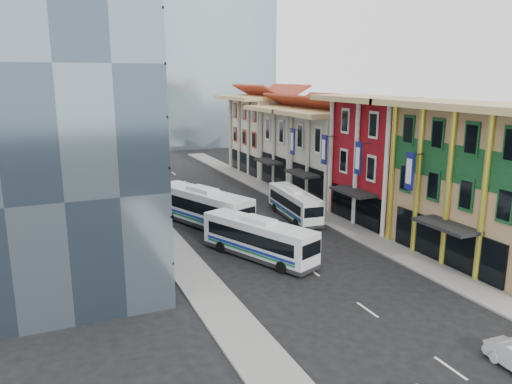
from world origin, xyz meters
name	(u,v)px	position (x,y,z in m)	size (l,w,h in m)	color
ground	(377,317)	(0.00, 0.00, 0.00)	(200.00, 200.00, 0.00)	black
sidewalk_right	(316,213)	(8.50, 22.00, 0.07)	(3.00, 90.00, 0.15)	slate
sidewalk_left	(159,232)	(-8.50, 22.00, 0.07)	(3.00, 90.00, 0.15)	slate
shophouse_tan	(490,185)	(14.00, 5.00, 6.00)	(8.00, 14.00, 12.00)	tan
shophouse_red	(391,162)	(14.00, 17.00, 6.00)	(8.00, 10.00, 12.00)	maroon
shophouse_cream_near	(339,158)	(14.00, 26.50, 5.00)	(8.00, 9.00, 10.00)	beige
shophouse_cream_mid	(302,148)	(14.00, 35.50, 5.00)	(8.00, 9.00, 10.00)	beige
shophouse_cream_far	(269,136)	(14.00, 46.00, 5.50)	(8.00, 12.00, 11.00)	beige
office_tower	(47,67)	(-17.00, 19.00, 15.00)	(12.00, 26.00, 30.00)	#374857
office_block_far	(58,138)	(-16.00, 42.00, 7.00)	(10.00, 18.00, 14.00)	gray
bus_left_near	(259,238)	(-2.62, 12.09, 1.70)	(2.49, 10.61, 3.40)	silver
bus_left_far	(203,207)	(-4.00, 22.46, 1.94)	(2.83, 12.10, 3.88)	silver
bus_right	(294,203)	(5.50, 21.42, 1.56)	(2.28, 9.75, 3.13)	white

